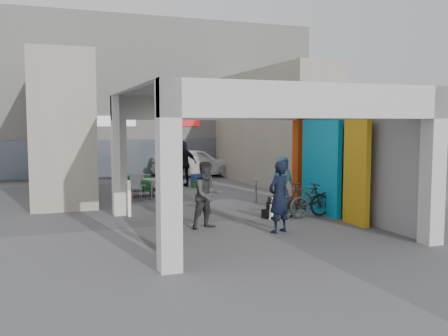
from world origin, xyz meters
name	(u,v)px	position (x,y,z in m)	size (l,w,h in m)	color
ground	(239,220)	(0.00, 0.00, 0.00)	(90.00, 90.00, 0.00)	#5C5C61
arcade_canopy	(270,138)	(0.54, -0.82, 2.30)	(6.40, 6.45, 6.40)	silver
far_building	(141,99)	(0.00, 13.99, 3.99)	(18.00, 4.08, 8.00)	silver
plaza_bldg_left	(58,128)	(-4.50, 7.50, 2.50)	(2.00, 9.00, 5.00)	#B0A892
plaza_bldg_right	(270,128)	(4.50, 7.50, 2.50)	(2.00, 9.00, 5.00)	#B0A892
bollard_left	(167,196)	(-1.49, 2.29, 0.46)	(0.09, 0.09, 0.92)	#919499
bollard_center	(210,192)	(-0.03, 2.45, 0.47)	(0.09, 0.09, 0.94)	#919499
bollard_right	(256,191)	(1.63, 2.55, 0.41)	(0.09, 0.09, 0.81)	#919499
advert_board_near	(168,230)	(-2.75, -2.81, 0.51)	(0.15, 0.56, 1.00)	white
advert_board_far	(129,198)	(-2.75, 1.87, 0.51)	(0.16, 0.56, 1.00)	white
cafe_set	(147,190)	(-1.59, 5.00, 0.31)	(1.44, 1.16, 0.87)	#98989D
produce_stand	(138,188)	(-1.80, 5.56, 0.31)	(1.19, 0.64, 0.78)	black
crate_stack	(197,181)	(1.02, 7.28, 0.28)	(0.51, 0.43, 0.56)	#1B5F26
border_collie	(270,210)	(0.88, -0.11, 0.27)	(0.25, 0.49, 0.68)	black
man_with_dog	(279,197)	(0.33, -1.76, 0.89)	(0.65, 0.42, 1.77)	black
man_back_turned	(207,195)	(-1.17, -0.68, 0.86)	(0.84, 0.65, 1.73)	#3C3C3E
man_elderly	(282,182)	(2.08, 1.53, 0.83)	(0.81, 0.53, 1.66)	#5587A6
man_crates	(184,164)	(0.57, 7.70, 0.98)	(1.15, 0.48, 1.96)	black
bicycle_front	(316,200)	(2.30, -0.24, 0.49)	(0.65, 1.87, 0.98)	black
bicycle_rear	(304,200)	(1.91, -0.23, 0.51)	(0.48, 1.69, 1.01)	black
white_van	(195,162)	(2.13, 11.24, 0.73)	(1.73, 4.31, 1.47)	white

